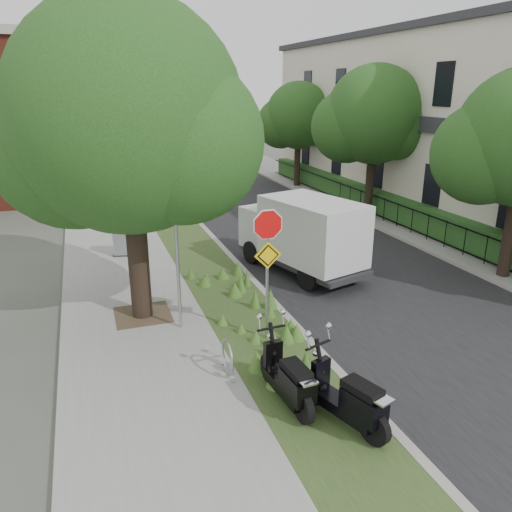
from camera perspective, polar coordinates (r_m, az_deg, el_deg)
The scene contains 20 objects.
ground at distance 11.98m, azimuth 8.63°, elevation -9.90°, with size 120.00×120.00×0.00m, color #4C5147.
sidewalk_near at distance 20.05m, azimuth -16.04°, elevation 1.67°, with size 3.50×60.00×0.12m, color gray.
verge at distance 20.36m, azimuth -8.32°, elevation 2.46°, with size 2.00×60.00×0.12m, color #2C481F.
kerb_near at distance 20.55m, azimuth -5.59°, elevation 2.75°, with size 0.20×60.00×0.13m, color #9E9991.
road at distance 21.62m, azimuth 3.47°, elevation 3.45°, with size 7.00×60.00×0.01m, color black.
kerb_far at distance 23.15m, azimuth 11.52°, elevation 4.28°, with size 0.20×60.00×0.13m, color #9E9991.
footpath_far at distance 24.05m, azimuth 15.02°, elevation 4.54°, with size 3.20×60.00×0.12m, color gray.
street_tree_main at distance 12.16m, azimuth -14.85°, elevation 13.91°, with size 6.21×5.54×7.66m.
bare_post at distance 11.75m, azimuth -9.03°, elevation 0.75°, with size 0.08×0.08×4.00m.
bike_hoop at distance 10.36m, azimuth -3.28°, elevation -11.47°, with size 0.06×0.78×0.77m.
sign_assembly at distance 11.01m, azimuth 1.34°, elevation 0.89°, with size 0.94×0.08×3.22m.
fence_far at distance 23.37m, azimuth 13.10°, elevation 5.83°, with size 0.04×24.00×1.00m.
hedge_far at distance 23.75m, azimuth 14.54°, elevation 5.92°, with size 1.00×24.00×1.10m, color #174119.
terrace_houses at distance 25.44m, azimuth 22.18°, elevation 13.95°, with size 7.40×26.40×8.20m.
far_tree_b at distance 22.76m, azimuth 13.16°, elevation 14.93°, with size 4.83×4.31×6.56m.
far_tree_c at distance 29.86m, azimuth 4.73°, elevation 15.34°, with size 4.37×3.89×5.93m.
scooter_near at distance 9.36m, azimuth 4.03°, elevation -14.49°, with size 0.51×1.98×0.94m.
scooter_far at distance 8.98m, azimuth 10.95°, elevation -16.38°, with size 0.85×1.96×0.96m.
box_truck at distance 15.84m, azimuth 5.38°, elevation 2.78°, with size 2.96×4.93×2.09m.
utility_cabinet at distance 17.98m, azimuth -14.86°, elevation 1.68°, with size 0.86×0.66×1.03m.
Camera 1 is at (-5.10, -9.22, 5.71)m, focal length 35.00 mm.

